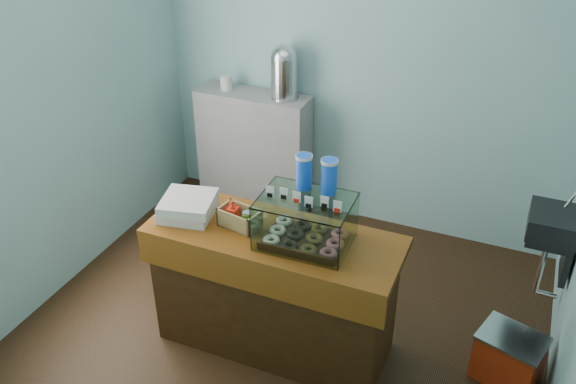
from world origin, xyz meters
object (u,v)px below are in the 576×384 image
at_px(counter, 274,290).
at_px(red_cooler, 509,357).
at_px(display_case, 308,215).
at_px(coffee_urn, 284,70).

bearing_deg(counter, red_cooler, 10.85).
xyz_separation_m(display_case, coffee_urn, (-0.83, 1.56, 0.27)).
bearing_deg(display_case, counter, -173.71).
bearing_deg(counter, coffee_urn, 111.04).
bearing_deg(red_cooler, coffee_urn, 165.15).
bearing_deg(display_case, red_cooler, 9.63).
bearing_deg(counter, display_case, 7.97).
xyz_separation_m(counter, red_cooler, (1.49, 0.29, -0.28)).
distance_m(display_case, red_cooler, 1.58).
bearing_deg(red_cooler, counter, -152.14).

